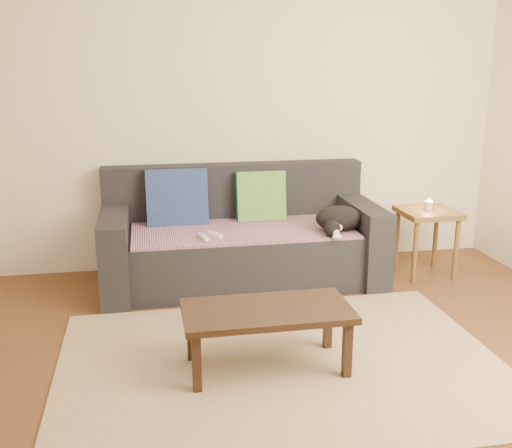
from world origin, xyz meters
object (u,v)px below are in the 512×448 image
cat (338,219)px  coffee_table (267,316)px  wii_remote_a (214,235)px  side_table (427,221)px  sofa (241,242)px  wii_remote_b (203,237)px

cat → coffee_table: 1.42m
wii_remote_a → cat: bearing=-121.3°
wii_remote_a → side_table: size_ratio=0.28×
sofa → cat: 0.78m
coffee_table → wii_remote_b: bearing=101.4°
wii_remote_a → coffee_table: size_ratio=0.16×
wii_remote_b → side_table: size_ratio=0.28×
sofa → wii_remote_a: size_ratio=14.00×
sofa → wii_remote_b: 0.47m
cat → wii_remote_a: 0.93m
coffee_table → side_table: bearing=39.5°
wii_remote_b → side_table: (1.79, 0.15, -0.01)m
cat → wii_remote_b: (-1.01, -0.03, -0.07)m
side_table → cat: bearing=-171.0°
side_table → wii_remote_b: bearing=-175.1°
wii_remote_b → coffee_table: 1.17m
sofa → side_table: (1.47, -0.15, 0.13)m
sofa → coffee_table: sofa is taller
sofa → wii_remote_a: (-0.23, -0.26, 0.15)m
cat → wii_remote_a: (-0.93, 0.02, -0.07)m
wii_remote_a → coffee_table: 1.20m
cat → side_table: 0.80m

